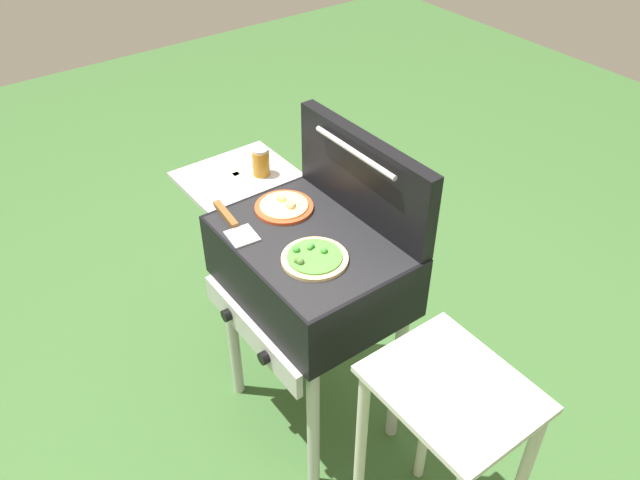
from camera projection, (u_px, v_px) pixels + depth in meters
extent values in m
plane|color=#38602D|center=(313.00, 410.00, 2.64)|extent=(8.00, 8.00, 0.00)
cube|color=black|center=(311.00, 265.00, 2.16)|extent=(0.64, 0.48, 0.24)
cube|color=black|center=(311.00, 238.00, 2.09)|extent=(0.61, 0.46, 0.01)
cube|color=#B7B7B7|center=(236.00, 176.00, 2.39)|extent=(0.32, 0.41, 0.02)
cube|color=#B7B7B7|center=(239.00, 200.00, 2.46)|extent=(0.02, 0.02, 0.24)
cube|color=#B7B7B7|center=(251.00, 333.00, 2.15)|extent=(0.58, 0.02, 0.10)
cylinder|color=black|center=(227.00, 315.00, 2.21)|extent=(0.04, 0.02, 0.04)
cylinder|color=black|center=(264.00, 358.00, 2.06)|extent=(0.04, 0.02, 0.04)
cylinder|color=#B7B7B7|center=(233.00, 335.00, 2.52)|extent=(0.04, 0.04, 0.66)
cylinder|color=#B7B7B7|center=(313.00, 429.00, 2.18)|extent=(0.04, 0.04, 0.66)
cylinder|color=#B7B7B7|center=(311.00, 296.00, 2.70)|extent=(0.04, 0.04, 0.66)
cylinder|color=#B7B7B7|center=(397.00, 377.00, 2.35)|extent=(0.04, 0.04, 0.66)
cube|color=black|center=(364.00, 177.00, 2.09)|extent=(0.63, 0.06, 0.30)
cylinder|color=#B7B7BC|center=(354.00, 152.00, 2.00)|extent=(0.38, 0.02, 0.02)
cylinder|color=#C64723|center=(284.00, 207.00, 2.21)|extent=(0.20, 0.20, 0.01)
cylinder|color=#EDD17A|center=(284.00, 205.00, 2.20)|extent=(0.17, 0.17, 0.01)
sphere|color=#F2E770|center=(282.00, 199.00, 2.22)|extent=(0.03, 0.03, 0.03)
sphere|color=#D6B86F|center=(290.00, 204.00, 2.19)|extent=(0.03, 0.03, 0.03)
sphere|color=#F2A471|center=(290.00, 205.00, 2.19)|extent=(0.03, 0.03, 0.03)
sphere|color=#F2A169|center=(291.00, 207.00, 2.18)|extent=(0.02, 0.02, 0.02)
sphere|color=tan|center=(293.00, 205.00, 2.19)|extent=(0.02, 0.02, 0.02)
sphere|color=#E2A164|center=(280.00, 198.00, 2.22)|extent=(0.02, 0.02, 0.02)
cylinder|color=#E0C17F|center=(315.00, 259.00, 1.99)|extent=(0.21, 0.21, 0.01)
cylinder|color=#4C8C38|center=(315.00, 256.00, 1.98)|extent=(0.17, 0.17, 0.01)
sphere|color=#409133|center=(324.00, 251.00, 1.99)|extent=(0.02, 0.02, 0.02)
sphere|color=#4B7533|center=(300.00, 262.00, 1.95)|extent=(0.02, 0.02, 0.02)
sphere|color=#3C7938|center=(312.00, 246.00, 2.01)|extent=(0.02, 0.02, 0.02)
sphere|color=#516D2E|center=(297.00, 260.00, 1.96)|extent=(0.02, 0.02, 0.02)
sphere|color=#3E8F2A|center=(310.00, 248.00, 2.01)|extent=(0.02, 0.02, 0.02)
sphere|color=#3B8E34|center=(296.00, 250.00, 2.00)|extent=(0.02, 0.02, 0.02)
cylinder|color=#B77A1E|center=(261.00, 163.00, 2.36)|extent=(0.06, 0.06, 0.10)
cylinder|color=silver|center=(260.00, 150.00, 2.32)|extent=(0.06, 0.06, 0.01)
cube|color=#B7BABF|center=(242.00, 236.00, 2.08)|extent=(0.11, 0.10, 0.01)
cube|color=brown|center=(226.00, 214.00, 2.17)|extent=(0.16, 0.04, 0.02)
cube|color=beige|center=(453.00, 389.00, 1.73)|extent=(0.44, 0.36, 0.02)
cylinder|color=beige|center=(360.00, 454.00, 2.03)|extent=(0.04, 0.04, 0.78)
cylinder|color=beige|center=(429.00, 408.00, 2.17)|extent=(0.04, 0.04, 0.78)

